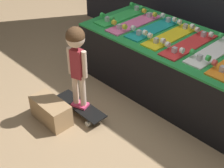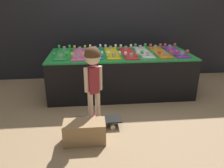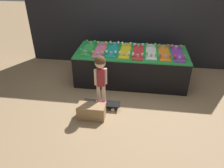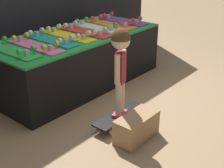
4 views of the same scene
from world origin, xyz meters
TOP-DOWN VIEW (x-y plane):
  - ground_plane at (0.00, 0.00)m, footprint 16.00×16.00m
  - back_wall at (0.00, 1.29)m, footprint 4.65×0.10m
  - display_rack at (0.00, 0.53)m, footprint 2.06×0.92m
  - skateboard_green_on_rack at (-0.83, 0.55)m, footprint 0.19×0.73m
  - skateboard_pink_on_rack at (-0.59, 0.50)m, footprint 0.19×0.73m
  - skateboard_teal_on_rack at (-0.36, 0.54)m, footprint 0.19×0.73m
  - skateboard_yellow_on_rack at (-0.12, 0.53)m, footprint 0.19×0.73m
  - skateboard_red_on_rack at (0.12, 0.50)m, footprint 0.19×0.73m
  - skateboard_white_on_rack at (0.36, 0.54)m, footprint 0.19×0.73m
  - skateboard_orange_on_rack at (0.59, 0.51)m, footprint 0.19×0.73m
  - skateboard_purple_on_rack at (0.83, 0.52)m, footprint 0.19×0.73m
  - skateboard_on_floor at (-0.41, -0.45)m, footprint 0.60×0.18m
  - child at (-0.41, -0.45)m, footprint 0.19×0.17m
  - storage_box at (-0.52, -0.72)m, footprint 0.42×0.20m

SIDE VIEW (x-z plane):
  - ground_plane at x=0.00m, z-range 0.00..0.00m
  - skateboard_on_floor at x=-0.41m, z-range 0.03..0.12m
  - storage_box at x=-0.52m, z-range 0.00..0.22m
  - display_rack at x=0.00m, z-range 0.00..0.60m
  - skateboard_green_on_rack at x=-0.83m, z-range 0.58..0.67m
  - skateboard_pink_on_rack at x=-0.59m, z-range 0.58..0.67m
  - skateboard_teal_on_rack at x=-0.36m, z-range 0.58..0.67m
  - skateboard_yellow_on_rack at x=-0.12m, z-range 0.58..0.67m
  - skateboard_red_on_rack at x=0.12m, z-range 0.58..0.67m
  - skateboard_white_on_rack at x=0.36m, z-range 0.58..0.67m
  - skateboard_orange_on_rack at x=0.59m, z-range 0.58..0.67m
  - skateboard_purple_on_rack at x=0.83m, z-range 0.58..0.67m
  - child at x=-0.41m, z-range 0.26..1.08m
  - back_wall at x=0.00m, z-range 0.00..2.40m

